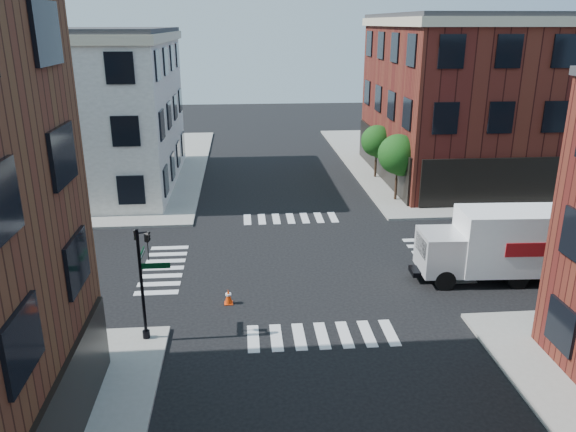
% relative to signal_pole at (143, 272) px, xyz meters
% --- Properties ---
extents(ground, '(120.00, 120.00, 0.00)m').
position_rel_signal_pole_xyz_m(ground, '(6.72, 6.68, -2.86)').
color(ground, black).
rests_on(ground, ground).
extents(sidewalk_ne, '(30.00, 30.00, 0.15)m').
position_rel_signal_pole_xyz_m(sidewalk_ne, '(27.72, 27.68, -2.78)').
color(sidewalk_ne, gray).
rests_on(sidewalk_ne, ground).
extents(sidewalk_nw, '(30.00, 30.00, 0.15)m').
position_rel_signal_pole_xyz_m(sidewalk_nw, '(-14.28, 27.68, -2.78)').
color(sidewalk_nw, gray).
rests_on(sidewalk_nw, ground).
extents(building_ne, '(25.00, 16.00, 12.00)m').
position_rel_signal_pole_xyz_m(building_ne, '(27.22, 22.68, 3.14)').
color(building_ne, '#4A1512').
rests_on(building_ne, ground).
extents(building_nw, '(22.00, 16.00, 11.00)m').
position_rel_signal_pole_xyz_m(building_nw, '(-12.28, 22.68, 2.64)').
color(building_nw, beige).
rests_on(building_nw, ground).
extents(tree_near, '(2.69, 2.69, 4.49)m').
position_rel_signal_pole_xyz_m(tree_near, '(14.28, 16.65, 0.30)').
color(tree_near, black).
rests_on(tree_near, ground).
extents(tree_far, '(2.43, 2.43, 4.07)m').
position_rel_signal_pole_xyz_m(tree_far, '(14.28, 22.65, 0.02)').
color(tree_far, black).
rests_on(tree_far, ground).
extents(signal_pole, '(1.29, 1.24, 4.60)m').
position_rel_signal_pole_xyz_m(signal_pole, '(0.00, 0.00, 0.00)').
color(signal_pole, black).
rests_on(signal_pole, ground).
extents(box_truck, '(7.73, 2.63, 3.45)m').
position_rel_signal_pole_xyz_m(box_truck, '(15.88, 4.10, -1.06)').
color(box_truck, white).
rests_on(box_truck, ground).
extents(traffic_cone, '(0.38, 0.38, 0.69)m').
position_rel_signal_pole_xyz_m(traffic_cone, '(3.03, 2.68, -2.52)').
color(traffic_cone, '#ED3E0A').
rests_on(traffic_cone, ground).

